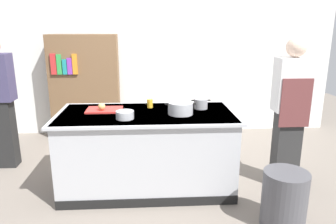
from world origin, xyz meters
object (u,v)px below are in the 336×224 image
Objects in this scene: sauce_pan at (201,104)px; juice_cup at (150,103)px; onion at (102,107)px; trash_bin at (284,199)px; stock_pot at (180,108)px; mixing_bowl at (125,115)px; person_chef at (290,110)px; bookshelf at (85,87)px.

juice_cup is at bearing 172.27° from sauce_pan.
trash_bin is (1.77, -0.91, -0.69)m from onion.
stock_pot is 0.45m from juice_cup.
stock_pot is 1.80× the size of mixing_bowl.
mixing_bowl is at bearing 114.33° from person_chef.
person_chef is 1.01× the size of bookshelf.
onion is 0.37× the size of sauce_pan.
stock_pot is 1.25m from person_chef.
juice_cup is (-0.59, 0.08, -0.01)m from sauce_pan.
sauce_pan reaches higher than onion.
person_chef reaches higher than mixing_bowl.
stock_pot reaches higher than sauce_pan.
person_chef reaches higher than trash_bin.
stock_pot reaches higher than onion.
stock_pot is 2.33m from bookshelf.
stock_pot is 0.20× the size of person_chef.
onion is 0.56m from juice_cup.
person_chef is (1.84, 0.20, -0.03)m from mixing_bowl.
mixing_bowl is 1.75m from trash_bin.
trash_bin is 0.32× the size of bookshelf.
trash_bin is (1.23, -1.07, -0.68)m from juice_cup.
sauce_pan is 0.60m from juice_cup.
onion is at bearing -73.41° from bookshelf.
bookshelf is at bearing 106.59° from onion.
stock_pot is at bearing -9.57° from onion.
onion reaches higher than trash_bin.
juice_cup is at bearing 139.18° from trash_bin.
person_chef is (0.99, -0.17, -0.04)m from sauce_pan.
onion is at bearing -163.75° from juice_cup.
trash_bin is 0.32× the size of person_chef.
trash_bin is at bearing -49.04° from bookshelf.
stock_pot is 0.61m from mixing_bowl.
sauce_pan is at bearing 23.33° from mixing_bowl.
sauce_pan is 1.36m from trash_bin.
bookshelf reaches higher than mixing_bowl.
sauce_pan reaches higher than trash_bin.
stock_pot is 0.62× the size of trash_bin.
bookshelf is at bearing 111.43° from mixing_bowl.
mixing_bowl is at bearing -166.36° from stock_pot.
sauce_pan is (0.26, 0.22, -0.01)m from stock_pot.
trash_bin is at bearing -22.45° from mixing_bowl.
bookshelf is at bearing 134.90° from sauce_pan.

